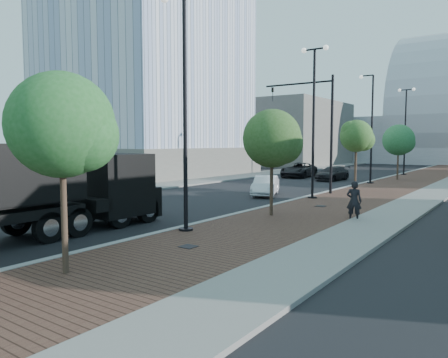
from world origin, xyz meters
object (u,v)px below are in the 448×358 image
Objects in this scene: dump_truck at (43,198)px; dark_car_mid at (299,170)px; pedestrian at (354,201)px; white_sedan at (265,186)px.

dump_truck is 31.57m from dark_car_mid.
dump_truck is at bearing -86.77° from dark_car_mid.
dark_car_mid is 2.96× the size of pedestrian.
dark_car_mid is (-4.43, 31.25, -0.72)m from dump_truck.
dump_truck reaches higher than dark_car_mid.
dark_car_mid is 24.92m from pedestrian.
white_sedan is at bearing 88.43° from dump_truck.
pedestrian is (7.95, -5.95, 0.25)m from white_sedan.
white_sedan is at bearing -49.42° from pedestrian.
dark_car_mid is at bearing -71.60° from pedestrian.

